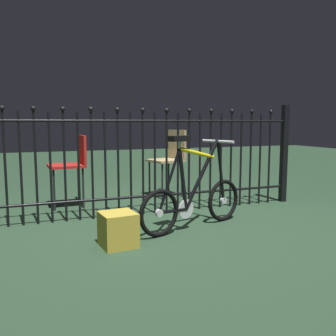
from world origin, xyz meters
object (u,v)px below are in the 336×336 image
chair_red (73,162)px  display_crate (118,229)px  chair_tan (170,155)px  bicycle (194,197)px

chair_red → display_crate: (0.17, -1.60, -0.40)m
chair_tan → display_crate: (-1.14, -1.77, -0.41)m
bicycle → chair_red: (-0.95, 1.36, 0.23)m
chair_tan → display_crate: chair_tan is taller
chair_red → chair_tan: 1.32m
bicycle → display_crate: 0.83m
chair_red → chair_tan: (1.31, 0.17, 0.02)m
chair_red → chair_tan: size_ratio=0.94×
bicycle → chair_tan: 1.60m
chair_red → chair_tan: chair_tan is taller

